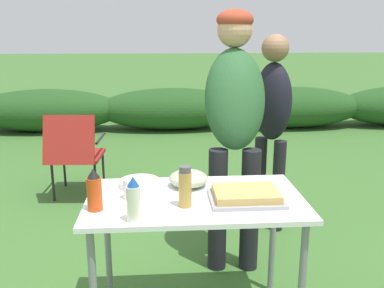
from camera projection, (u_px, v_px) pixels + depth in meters
shrub_hedge at (171, 109)px, 6.97m from camera, size 14.40×0.90×0.67m
folding_table at (195, 211)px, 2.19m from camera, size 1.10×0.64×0.74m
food_tray at (246, 195)px, 2.13m from camera, size 0.36×0.27×0.06m
plate_stack at (140, 183)px, 2.33m from camera, size 0.22×0.22×0.04m
mixing_bowl at (188, 179)px, 2.32m from camera, size 0.21×0.21×0.09m
paper_cup_stack at (131, 189)px, 2.15m from camera, size 0.08×0.08×0.10m
spice_jar at (185, 187)px, 2.04m from camera, size 0.06×0.06×0.20m
hot_sauce_bottle at (94, 191)px, 2.00m from camera, size 0.07×0.07×0.21m
mayo_bottle at (134, 200)px, 1.88m from camera, size 0.06×0.06×0.21m
standing_person_in_gray_fleece at (235, 111)px, 2.77m from camera, size 0.43×0.54×1.70m
standing_person_in_olive_jacket at (272, 114)px, 3.29m from camera, size 0.37×0.37×1.54m
camp_chair_green_behind_table at (75, 151)px, 4.03m from camera, size 0.51×0.61×0.83m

